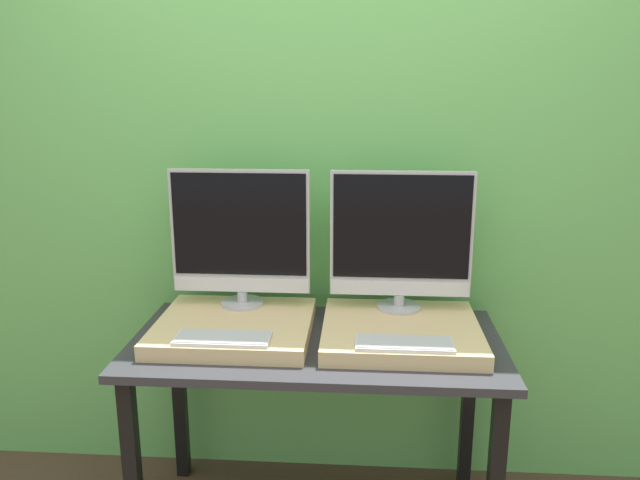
{
  "coord_description": "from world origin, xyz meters",
  "views": [
    {
      "loc": [
        0.16,
        -1.74,
        1.68
      ],
      "look_at": [
        0.0,
        0.53,
        1.09
      ],
      "focal_mm": 35.0,
      "sensor_mm": 36.0,
      "label": 1
    }
  ],
  "objects_px": {
    "monitor_right": "(401,238)",
    "keyboard_right": "(404,343)",
    "monitor_left": "(240,236)",
    "keyboard_left": "(223,338)"
  },
  "relations": [
    {
      "from": "monitor_right",
      "to": "keyboard_right",
      "type": "distance_m",
      "value": 0.44
    },
    {
      "from": "monitor_left",
      "to": "keyboard_right",
      "type": "relative_size",
      "value": 1.65
    },
    {
      "from": "monitor_left",
      "to": "monitor_right",
      "type": "distance_m",
      "value": 0.61
    },
    {
      "from": "monitor_left",
      "to": "keyboard_right",
      "type": "distance_m",
      "value": 0.75
    },
    {
      "from": "keyboard_left",
      "to": "keyboard_right",
      "type": "distance_m",
      "value": 0.61
    },
    {
      "from": "keyboard_left",
      "to": "monitor_left",
      "type": "bearing_deg",
      "value": 90.0
    },
    {
      "from": "monitor_left",
      "to": "keyboard_left",
      "type": "height_order",
      "value": "monitor_left"
    },
    {
      "from": "monitor_left",
      "to": "monitor_right",
      "type": "relative_size",
      "value": 1.0
    },
    {
      "from": "keyboard_right",
      "to": "monitor_right",
      "type": "bearing_deg",
      "value": 90.0
    },
    {
      "from": "keyboard_left",
      "to": "keyboard_right",
      "type": "bearing_deg",
      "value": 0.0
    }
  ]
}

